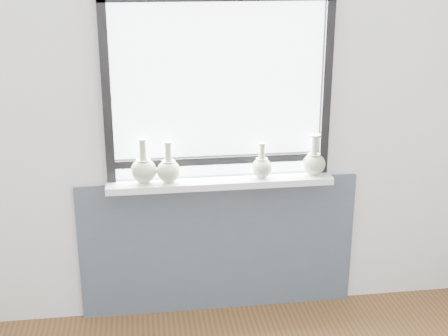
{
  "coord_description": "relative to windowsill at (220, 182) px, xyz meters",
  "views": [
    {
      "loc": [
        -0.45,
        -1.68,
        2.14
      ],
      "look_at": [
        0.0,
        1.55,
        1.02
      ],
      "focal_mm": 50.0,
      "sensor_mm": 36.0,
      "label": 1
    }
  ],
  "objects": [
    {
      "name": "vase_a",
      "position": [
        -0.44,
        0.0,
        0.1
      ],
      "size": [
        0.15,
        0.15,
        0.26
      ],
      "rotation": [
        0.0,
        0.0,
        -0.17
      ],
      "color": "#A5B68D",
      "rests_on": "windowsill"
    },
    {
      "name": "back_wall",
      "position": [
        0.0,
        0.1,
        0.42
      ],
      "size": [
        3.6,
        0.02,
        2.6
      ],
      "primitive_type": "cube",
      "color": "silver",
      "rests_on": "ground"
    },
    {
      "name": "vase_d",
      "position": [
        0.56,
        0.0,
        0.1
      ],
      "size": [
        0.14,
        0.14,
        0.24
      ],
      "rotation": [
        0.0,
        0.0,
        -0.07
      ],
      "color": "#A5B68D",
      "rests_on": "windowsill"
    },
    {
      "name": "vase_b",
      "position": [
        -0.3,
        -0.01,
        0.1
      ],
      "size": [
        0.14,
        0.14,
        0.24
      ],
      "rotation": [
        0.0,
        0.0,
        -0.29
      ],
      "color": "#A5B68D",
      "rests_on": "windowsill"
    },
    {
      "name": "windowsill",
      "position": [
        0.0,
        0.0,
        0.0
      ],
      "size": [
        1.32,
        0.18,
        0.04
      ],
      "primitive_type": "cube",
      "color": "silver",
      "rests_on": "apron_panel"
    },
    {
      "name": "apron_panel",
      "position": [
        0.0,
        0.07,
        -0.45
      ],
      "size": [
        1.7,
        0.03,
        0.86
      ],
      "primitive_type": "cube",
      "color": "#414E59",
      "rests_on": "ground"
    },
    {
      "name": "vase_c",
      "position": [
        0.24,
        -0.01,
        0.09
      ],
      "size": [
        0.13,
        0.13,
        0.21
      ],
      "rotation": [
        0.0,
        0.0,
        0.42
      ],
      "color": "#A5B68D",
      "rests_on": "windowsill"
    },
    {
      "name": "window",
      "position": [
        0.0,
        0.06,
        0.56
      ],
      "size": [
        1.3,
        0.06,
        1.05
      ],
      "color": "black",
      "rests_on": "windowsill"
    }
  ]
}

